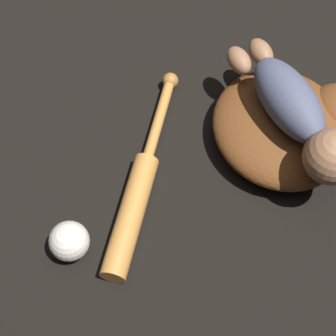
# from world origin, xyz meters

# --- Properties ---
(ground_plane) EXTENTS (6.00, 6.00, 0.00)m
(ground_plane) POSITION_xyz_m (0.00, 0.00, 0.00)
(ground_plane) COLOR black
(baseball_glove) EXTENTS (0.36, 0.37, 0.09)m
(baseball_glove) POSITION_xyz_m (0.07, 0.06, 0.05)
(baseball_glove) COLOR brown
(baseball_glove) RESTS_ON ground
(baby_figure) EXTENTS (0.37, 0.15, 0.10)m
(baby_figure) POSITION_xyz_m (0.10, 0.04, 0.14)
(baby_figure) COLOR #4C516B
(baby_figure) RESTS_ON baseball_glove
(baseball_bat) EXTENTS (0.34, 0.37, 0.05)m
(baseball_bat) POSITION_xyz_m (0.01, -0.27, 0.02)
(baseball_bat) COLOR #C6843D
(baseball_bat) RESTS_ON ground
(baseball) EXTENTS (0.07, 0.07, 0.07)m
(baseball) POSITION_xyz_m (0.03, -0.43, 0.04)
(baseball) COLOR silver
(baseball) RESTS_ON ground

